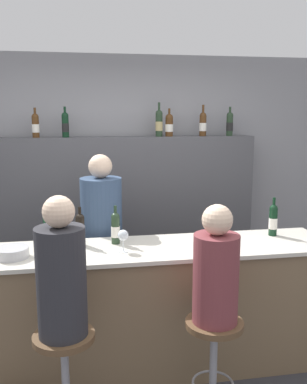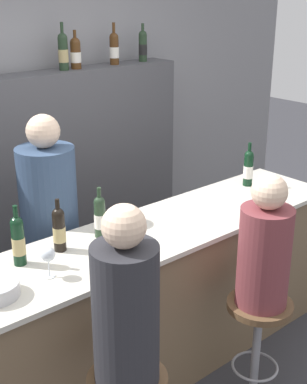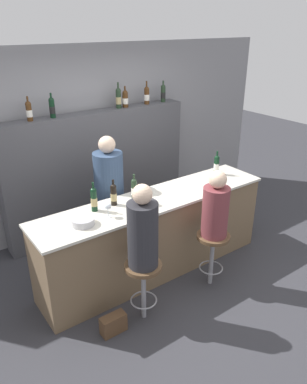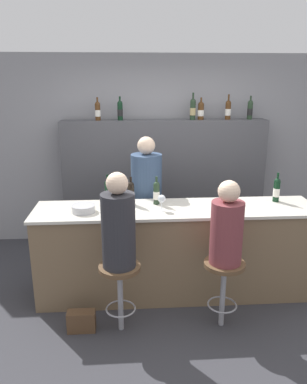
{
  "view_description": "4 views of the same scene",
  "coord_description": "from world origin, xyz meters",
  "px_view_note": "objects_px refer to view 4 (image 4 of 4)",
  "views": [
    {
      "loc": [
        -0.46,
        -2.76,
        1.99
      ],
      "look_at": [
        0.08,
        0.31,
        1.41
      ],
      "focal_mm": 40.0,
      "sensor_mm": 36.0,
      "label": 1
    },
    {
      "loc": [
        -1.78,
        -1.89,
        2.35
      ],
      "look_at": [
        0.09,
        0.3,
        1.23
      ],
      "focal_mm": 50.0,
      "sensor_mm": 36.0,
      "label": 2
    },
    {
      "loc": [
        -2.29,
        -2.84,
        2.86
      ],
      "look_at": [
        -0.07,
        0.23,
        1.11
      ],
      "focal_mm": 35.0,
      "sensor_mm": 36.0,
      "label": 3
    },
    {
      "loc": [
        -0.48,
        -3.33,
        2.27
      ],
      "look_at": [
        -0.24,
        0.26,
        1.18
      ],
      "focal_mm": 35.0,
      "sensor_mm": 36.0,
      "label": 4
    }
  ],
  "objects_px": {
    "wine_bottle_counter_2": "(156,193)",
    "wine_bottle_counter_3": "(277,190)",
    "wine_glass_0": "(112,200)",
    "guest_seated_right": "(227,228)",
    "wine_bottle_backbar_3": "(201,111)",
    "wine_glass_1": "(162,199)",
    "wine_bottle_backbar_5": "(250,110)",
    "wine_bottle_backbar_2": "(193,109)",
    "wine_bottle_counter_0": "(108,192)",
    "wine_bottle_backbar_4": "(228,110)",
    "bartender": "(147,211)",
    "guest_seated_left": "(118,226)",
    "wine_bottle_backbar_1": "(120,110)",
    "wine_bottle_backbar_0": "(98,111)",
    "metal_bowl": "(84,209)",
    "bar_stool_left": "(120,280)",
    "handbag": "(81,321)",
    "bar_stool_right": "(224,276)",
    "wine_bottle_counter_1": "(131,193)"
  },
  "relations": [
    {
      "from": "wine_bottle_backbar_2",
      "to": "wine_glass_1",
      "type": "bearing_deg",
      "value": -110.27
    },
    {
      "from": "wine_bottle_backbar_4",
      "to": "wine_bottle_backbar_5",
      "type": "distance_m",
      "value": 0.3
    },
    {
      "from": "wine_glass_1",
      "to": "guest_seated_right",
      "type": "xyz_separation_m",
      "value": [
        0.53,
        -0.53,
        -0.11
      ]
    },
    {
      "from": "wine_bottle_counter_2",
      "to": "wine_bottle_backbar_4",
      "type": "distance_m",
      "value": 1.8
    },
    {
      "from": "wine_bottle_backbar_3",
      "to": "wine_glass_1",
      "type": "distance_m",
      "value": 1.76
    },
    {
      "from": "wine_bottle_backbar_0",
      "to": "guest_seated_right",
      "type": "height_order",
      "value": "wine_bottle_backbar_0"
    },
    {
      "from": "wine_bottle_counter_2",
      "to": "wine_bottle_backbar_1",
      "type": "relative_size",
      "value": 0.98
    },
    {
      "from": "wine_bottle_backbar_1",
      "to": "wine_bottle_backbar_4",
      "type": "relative_size",
      "value": 0.93
    },
    {
      "from": "wine_bottle_counter_3",
      "to": "wine_bottle_backbar_5",
      "type": "height_order",
      "value": "wine_bottle_backbar_5"
    },
    {
      "from": "guest_seated_left",
      "to": "guest_seated_right",
      "type": "distance_m",
      "value": 0.96
    },
    {
      "from": "wine_bottle_backbar_3",
      "to": "wine_glass_0",
      "type": "xyz_separation_m",
      "value": [
        -1.14,
        -1.46,
        -0.76
      ]
    },
    {
      "from": "wine_bottle_backbar_0",
      "to": "wine_glass_1",
      "type": "relative_size",
      "value": 1.79
    },
    {
      "from": "wine_bottle_backbar_2",
      "to": "bar_stool_left",
      "type": "distance_m",
      "value": 2.59
    },
    {
      "from": "wine_bottle_counter_0",
      "to": "wine_bottle_backbar_2",
      "type": "xyz_separation_m",
      "value": [
        1.09,
        1.25,
        0.76
      ]
    },
    {
      "from": "wine_bottle_backbar_0",
      "to": "wine_bottle_backbar_5",
      "type": "distance_m",
      "value": 2.03
    },
    {
      "from": "wine_bottle_counter_1",
      "to": "guest_seated_right",
      "type": "distance_m",
      "value": 1.13
    },
    {
      "from": "wine_glass_0",
      "to": "guest_seated_right",
      "type": "relative_size",
      "value": 0.21
    },
    {
      "from": "wine_bottle_backbar_3",
      "to": "wine_glass_1",
      "type": "bearing_deg",
      "value": -113.93
    },
    {
      "from": "bar_stool_left",
      "to": "handbag",
      "type": "relative_size",
      "value": 2.56
    },
    {
      "from": "wine_bottle_counter_3",
      "to": "wine_bottle_backbar_5",
      "type": "xyz_separation_m",
      "value": [
        0.05,
        1.25,
        0.75
      ]
    },
    {
      "from": "guest_seated_left",
      "to": "wine_bottle_counter_3",
      "type": "bearing_deg",
      "value": 23.65
    },
    {
      "from": "wine_bottle_counter_2",
      "to": "wine_bottle_backbar_3",
      "type": "distance_m",
      "value": 1.61
    },
    {
      "from": "guest_seated_right",
      "to": "bartender",
      "type": "xyz_separation_m",
      "value": [
        -0.66,
        1.17,
        -0.25
      ]
    },
    {
      "from": "wine_bottle_counter_0",
      "to": "wine_bottle_backbar_2",
      "type": "height_order",
      "value": "wine_bottle_backbar_2"
    },
    {
      "from": "wine_bottle_backbar_2",
      "to": "wine_bottle_backbar_1",
      "type": "bearing_deg",
      "value": 180.0
    },
    {
      "from": "bar_stool_left",
      "to": "wine_bottle_backbar_0",
      "type": "bearing_deg",
      "value": 98.36
    },
    {
      "from": "bar_stool_right",
      "to": "guest_seated_left",
      "type": "bearing_deg",
      "value": 180.0
    },
    {
      "from": "guest_seated_left",
      "to": "bartender",
      "type": "distance_m",
      "value": 1.25
    },
    {
      "from": "bar_stool_left",
      "to": "bartender",
      "type": "xyz_separation_m",
      "value": [
        0.3,
        1.17,
        0.24
      ]
    },
    {
      "from": "wine_glass_0",
      "to": "wine_bottle_backbar_0",
      "type": "bearing_deg",
      "value": 98.51
    },
    {
      "from": "wine_glass_1",
      "to": "guest_seated_right",
      "type": "height_order",
      "value": "guest_seated_right"
    },
    {
      "from": "wine_bottle_backbar_1",
      "to": "handbag",
      "type": "distance_m",
      "value": 2.69
    },
    {
      "from": "wine_glass_0",
      "to": "bar_stool_left",
      "type": "height_order",
      "value": "wine_glass_0"
    },
    {
      "from": "wine_bottle_counter_1",
      "to": "metal_bowl",
      "type": "height_order",
      "value": "wine_bottle_counter_1"
    },
    {
      "from": "wine_bottle_counter_2",
      "to": "wine_bottle_counter_3",
      "type": "distance_m",
      "value": 1.3
    },
    {
      "from": "wine_bottle_backbar_3",
      "to": "wine_bottle_backbar_2",
      "type": "bearing_deg",
      "value": -180.0
    },
    {
      "from": "bar_stool_right",
      "to": "wine_bottle_backbar_4",
      "type": "bearing_deg",
      "value": 76.42
    },
    {
      "from": "wine_bottle_backbar_1",
      "to": "metal_bowl",
      "type": "bearing_deg",
      "value": -103.93
    },
    {
      "from": "wine_bottle_backbar_2",
      "to": "wine_bottle_backbar_3",
      "type": "distance_m",
      "value": 0.11
    },
    {
      "from": "wine_bottle_backbar_0",
      "to": "guest_seated_right",
      "type": "relative_size",
      "value": 0.38
    },
    {
      "from": "wine_bottle_counter_0",
      "to": "guest_seated_right",
      "type": "relative_size",
      "value": 0.43
    },
    {
      "from": "wine_bottle_counter_0",
      "to": "wine_bottle_counter_2",
      "type": "xyz_separation_m",
      "value": [
        0.51,
        -0.0,
        -0.01
      ]
    },
    {
      "from": "wine_bottle_backbar_4",
      "to": "wine_glass_1",
      "type": "height_order",
      "value": "wine_bottle_backbar_4"
    },
    {
      "from": "wine_glass_0",
      "to": "wine_bottle_backbar_5",
      "type": "bearing_deg",
      "value": 38.83
    },
    {
      "from": "wine_bottle_counter_0",
      "to": "guest_seated_left",
      "type": "distance_m",
      "value": 0.75
    },
    {
      "from": "wine_bottle_backbar_1",
      "to": "wine_glass_1",
      "type": "xyz_separation_m",
      "value": [
        0.42,
        -1.46,
        -0.76
      ]
    },
    {
      "from": "wine_glass_1",
      "to": "guest_seated_right",
      "type": "distance_m",
      "value": 0.76
    },
    {
      "from": "guest_seated_right",
      "to": "metal_bowl",
      "type": "bearing_deg",
      "value": 157.86
    },
    {
      "from": "wine_bottle_backbar_5",
      "to": "wine_glass_0",
      "type": "distance_m",
      "value": 2.45
    },
    {
      "from": "wine_bottle_counter_2",
      "to": "wine_bottle_counter_0",
      "type": "bearing_deg",
      "value": 180.0
    }
  ]
}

